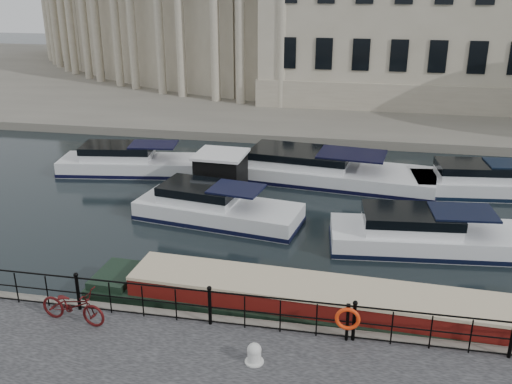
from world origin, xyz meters
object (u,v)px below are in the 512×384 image
at_px(bicycle, 73,305).
at_px(narrowboat, 327,311).
at_px(harbour_hut, 221,177).
at_px(life_ring_post, 348,319).
at_px(mooring_bollard, 254,354).

relative_size(bicycle, narrowboat, 0.13).
relative_size(bicycle, harbour_hut, 0.63).
xyz_separation_m(life_ring_post, harbour_hut, (-6.33, 11.28, -0.29)).
distance_m(life_ring_post, harbour_hut, 12.93).
distance_m(bicycle, harbour_hut, 11.88).
distance_m(life_ring_post, narrowboat, 1.99).
height_order(bicycle, harbour_hut, harbour_hut).
distance_m(mooring_bollard, narrowboat, 3.46).
bearing_deg(narrowboat, mooring_bollard, -116.03).
xyz_separation_m(life_ring_post, narrowboat, (-0.62, 1.67, -0.88)).
distance_m(narrowboat, harbour_hut, 11.19).
xyz_separation_m(mooring_bollard, narrowboat, (1.65, 3.01, -0.45)).
bearing_deg(life_ring_post, bicycle, -176.09).
bearing_deg(narrowboat, bicycle, -159.93).
distance_m(mooring_bollard, harbour_hut, 13.25).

